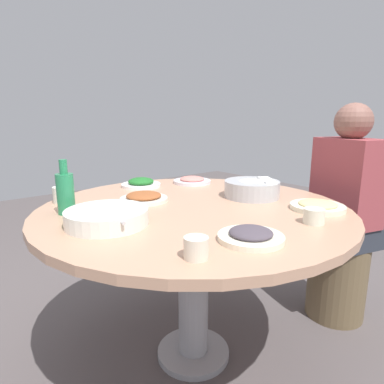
{
  "coord_description": "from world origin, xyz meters",
  "views": [
    {
      "loc": [
        0.88,
        1.06,
        1.13
      ],
      "look_at": [
        0.02,
        0.01,
        0.82
      ],
      "focal_mm": 30.58,
      "sensor_mm": 36.0,
      "label": 1
    }
  ],
  "objects_px": {
    "dish_shrimp": "(192,180)",
    "green_bottle": "(65,192)",
    "dish_eggplant": "(251,235)",
    "stool_for_diner_left": "(337,279)",
    "rice_bowl": "(252,189)",
    "diner_left": "(346,187)",
    "tea_cup_far": "(196,248)",
    "tea_cup_side": "(314,216)",
    "dish_noodles": "(318,206)",
    "dish_greens": "(141,183)",
    "soup_bowl": "(108,218)",
    "round_dining_table": "(193,231)",
    "dish_stirfry": "(144,197)",
    "tea_cup_near": "(61,195)"
  },
  "relations": [
    {
      "from": "diner_left",
      "to": "stool_for_diner_left",
      "type": "bearing_deg",
      "value": 0.0
    },
    {
      "from": "dish_shrimp",
      "to": "diner_left",
      "type": "bearing_deg",
      "value": 128.7
    },
    {
      "from": "rice_bowl",
      "to": "tea_cup_far",
      "type": "relative_size",
      "value": 3.84
    },
    {
      "from": "round_dining_table",
      "to": "dish_eggplant",
      "type": "height_order",
      "value": "dish_eggplant"
    },
    {
      "from": "round_dining_table",
      "to": "stool_for_diner_left",
      "type": "distance_m",
      "value": 0.98
    },
    {
      "from": "rice_bowl",
      "to": "diner_left",
      "type": "relative_size",
      "value": 0.35
    },
    {
      "from": "dish_shrimp",
      "to": "green_bottle",
      "type": "xyz_separation_m",
      "value": [
        0.79,
        0.17,
        0.07
      ]
    },
    {
      "from": "dish_stirfry",
      "to": "tea_cup_side",
      "type": "xyz_separation_m",
      "value": [
        -0.3,
        0.68,
        0.01
      ]
    },
    {
      "from": "tea_cup_far",
      "to": "tea_cup_side",
      "type": "height_order",
      "value": "tea_cup_far"
    },
    {
      "from": "dish_eggplant",
      "to": "tea_cup_side",
      "type": "height_order",
      "value": "tea_cup_side"
    },
    {
      "from": "dish_greens",
      "to": "dish_eggplant",
      "type": "bearing_deg",
      "value": 80.18
    },
    {
      "from": "tea_cup_far",
      "to": "diner_left",
      "type": "xyz_separation_m",
      "value": [
        -1.2,
        -0.16,
        -0.02
      ]
    },
    {
      "from": "dish_shrimp",
      "to": "stool_for_diner_left",
      "type": "xyz_separation_m",
      "value": [
        -0.53,
        0.66,
        -0.54
      ]
    },
    {
      "from": "dish_noodles",
      "to": "green_bottle",
      "type": "relative_size",
      "value": 1.03
    },
    {
      "from": "dish_stirfry",
      "to": "dish_shrimp",
      "type": "bearing_deg",
      "value": -157.07
    },
    {
      "from": "dish_noodles",
      "to": "tea_cup_side",
      "type": "bearing_deg",
      "value": 26.17
    },
    {
      "from": "diner_left",
      "to": "dish_shrimp",
      "type": "bearing_deg",
      "value": -51.3
    },
    {
      "from": "round_dining_table",
      "to": "dish_noodles",
      "type": "distance_m",
      "value": 0.54
    },
    {
      "from": "round_dining_table",
      "to": "tea_cup_near",
      "type": "relative_size",
      "value": 18.2
    },
    {
      "from": "dish_greens",
      "to": "green_bottle",
      "type": "relative_size",
      "value": 1.0
    },
    {
      "from": "dish_shrimp",
      "to": "dish_noodles",
      "type": "xyz_separation_m",
      "value": [
        -0.04,
        0.77,
        0.0
      ]
    },
    {
      "from": "dish_greens",
      "to": "tea_cup_side",
      "type": "xyz_separation_m",
      "value": [
        -0.15,
        0.97,
        0.01
      ]
    },
    {
      "from": "rice_bowl",
      "to": "green_bottle",
      "type": "relative_size",
      "value": 1.21
    },
    {
      "from": "rice_bowl",
      "to": "dish_noodles",
      "type": "relative_size",
      "value": 1.18
    },
    {
      "from": "dish_eggplant",
      "to": "tea_cup_side",
      "type": "xyz_separation_m",
      "value": [
        -0.31,
        0.03,
        0.01
      ]
    },
    {
      "from": "rice_bowl",
      "to": "diner_left",
      "type": "bearing_deg",
      "value": 158.25
    },
    {
      "from": "dish_eggplant",
      "to": "dish_noodles",
      "type": "height_order",
      "value": "dish_eggplant"
    },
    {
      "from": "round_dining_table",
      "to": "stool_for_diner_left",
      "type": "bearing_deg",
      "value": 162.9
    },
    {
      "from": "dish_greens",
      "to": "diner_left",
      "type": "distance_m",
      "value": 1.12
    },
    {
      "from": "tea_cup_side",
      "to": "stool_for_diner_left",
      "type": "xyz_separation_m",
      "value": [
        -0.67,
        -0.2,
        -0.56
      ]
    },
    {
      "from": "tea_cup_side",
      "to": "tea_cup_far",
      "type": "bearing_deg",
      "value": -4.43
    },
    {
      "from": "dish_eggplant",
      "to": "dish_noodles",
      "type": "distance_m",
      "value": 0.49
    },
    {
      "from": "dish_stirfry",
      "to": "stool_for_diner_left",
      "type": "bearing_deg",
      "value": 154.02
    },
    {
      "from": "dish_eggplant",
      "to": "stool_for_diner_left",
      "type": "bearing_deg",
      "value": -170.28
    },
    {
      "from": "dish_shrimp",
      "to": "tea_cup_side",
      "type": "height_order",
      "value": "tea_cup_side"
    },
    {
      "from": "dish_noodles",
      "to": "tea_cup_far",
      "type": "distance_m",
      "value": 0.71
    },
    {
      "from": "soup_bowl",
      "to": "dish_shrimp",
      "type": "xyz_separation_m",
      "value": [
        -0.73,
        -0.4,
        -0.01
      ]
    },
    {
      "from": "dish_noodles",
      "to": "diner_left",
      "type": "distance_m",
      "value": 0.5
    },
    {
      "from": "rice_bowl",
      "to": "dish_shrimp",
      "type": "relative_size",
      "value": 1.21
    },
    {
      "from": "soup_bowl",
      "to": "tea_cup_side",
      "type": "xyz_separation_m",
      "value": [
        -0.59,
        0.46,
        0.0
      ]
    },
    {
      "from": "dish_shrimp",
      "to": "tea_cup_far",
      "type": "relative_size",
      "value": 3.18
    },
    {
      "from": "dish_noodles",
      "to": "dish_stirfry",
      "type": "bearing_deg",
      "value": -50.17
    },
    {
      "from": "rice_bowl",
      "to": "tea_cup_side",
      "type": "bearing_deg",
      "value": 70.97
    },
    {
      "from": "stool_for_diner_left",
      "to": "round_dining_table",
      "type": "bearing_deg",
      "value": -17.1
    },
    {
      "from": "dish_eggplant",
      "to": "tea_cup_far",
      "type": "xyz_separation_m",
      "value": [
        0.22,
        -0.01,
        0.01
      ]
    },
    {
      "from": "dish_stirfry",
      "to": "diner_left",
      "type": "height_order",
      "value": "diner_left"
    },
    {
      "from": "dish_noodles",
      "to": "tea_cup_side",
      "type": "distance_m",
      "value": 0.21
    },
    {
      "from": "green_bottle",
      "to": "diner_left",
      "type": "bearing_deg",
      "value": 159.33
    },
    {
      "from": "soup_bowl",
      "to": "dish_shrimp",
      "type": "distance_m",
      "value": 0.83
    },
    {
      "from": "dish_stirfry",
      "to": "green_bottle",
      "type": "xyz_separation_m",
      "value": [
        0.34,
        -0.02,
        0.07
      ]
    }
  ]
}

